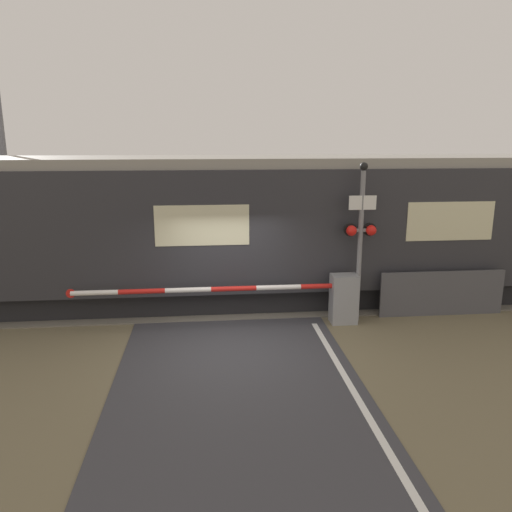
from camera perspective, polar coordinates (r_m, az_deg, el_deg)
ground_plane at (r=10.55m, az=-2.69°, el=-10.17°), size 80.00×80.00×0.00m
track_bed at (r=13.36m, az=-3.39°, el=-4.89°), size 36.00×3.20×0.13m
train at (r=12.88m, az=-6.10°, el=3.07°), size 21.41×2.90×3.74m
crossing_barrier at (r=11.60m, az=7.12°, el=-4.65°), size 6.52×0.44×1.15m
signal_post at (r=11.57m, az=11.87°, el=2.57°), size 0.76×0.26×3.69m
catenary_pole at (r=16.15m, az=-26.87°, el=9.37°), size 0.20×1.90×6.64m
roadside_fence at (r=12.87m, az=20.49°, el=-4.02°), size 3.07×0.06×1.10m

